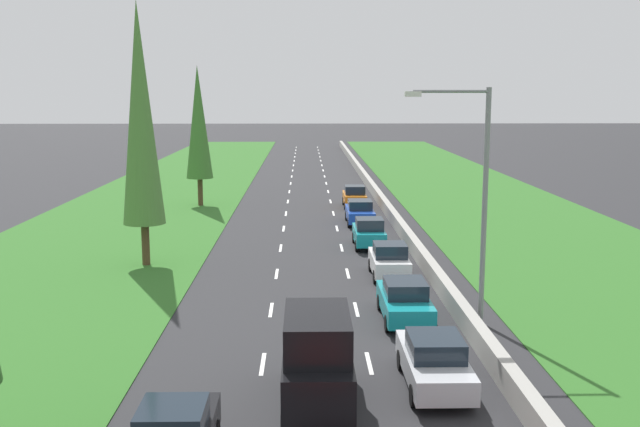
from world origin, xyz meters
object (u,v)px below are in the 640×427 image
Objects in this scene: teal_hatchback_right_lane at (369,233)px; black_van_centre_lane at (317,360)px; poplar_tree_third at (198,123)px; street_light_mast at (476,189)px; silver_sedan_right_lane at (434,361)px; teal_sedan_right_lane at (405,300)px; orange_hatchback_right_lane at (354,197)px; poplar_tree_second at (140,114)px; blue_sedan_right_lane at (360,212)px; white_hatchback_right_lane at (389,260)px.

black_van_centre_lane is at bearing -98.87° from teal_hatchback_right_lane.
poplar_tree_third is 33.30m from street_light_mast.
teal_sedan_right_lane is at bearing 90.08° from silver_sedan_right_lane.
street_light_mast reaches higher than orange_hatchback_right_lane.
poplar_tree_second is 17.82m from street_light_mast.
black_van_centre_lane is 10.33m from street_light_mast.
street_light_mast reaches higher than black_van_centre_lane.
teal_sedan_right_lane is at bearing -89.59° from blue_sedan_right_lane.
white_hatchback_right_lane is 0.87× the size of blue_sedan_right_lane.
black_van_centre_lane is (-3.55, -1.35, 0.59)m from silver_sedan_right_lane.
teal_sedan_right_lane is 0.50× the size of street_light_mast.
orange_hatchback_right_lane is 0.36× the size of poplar_tree_third.
silver_sedan_right_lane is 34.90m from orange_hatchback_right_lane.
street_light_mast is at bearing 67.31° from silver_sedan_right_lane.
teal_sedan_right_lane is at bearing -67.65° from poplar_tree_third.
teal_sedan_right_lane is at bearing -89.22° from teal_hatchback_right_lane.
teal_sedan_right_lane is 0.92× the size of black_van_centre_lane.
white_hatchback_right_lane and teal_hatchback_right_lane have the same top height.
teal_sedan_right_lane is 0.34× the size of poplar_tree_second.
street_light_mast is at bearing -63.87° from poplar_tree_third.
silver_sedan_right_lane is 20.16m from teal_hatchback_right_lane.
black_van_centre_lane is 1.09× the size of blue_sedan_right_lane.
silver_sedan_right_lane is 1.15× the size of white_hatchback_right_lane.
street_light_mast reaches higher than teal_sedan_right_lane.
black_van_centre_lane is at bearing -129.40° from street_light_mast.
teal_sedan_right_lane and blue_sedan_right_lane have the same top height.
poplar_tree_third is at bearing 112.35° from teal_sedan_right_lane.
teal_hatchback_right_lane is 0.43× the size of street_light_mast.
orange_hatchback_right_lane reaches higher than teal_sedan_right_lane.
poplar_tree_second is at bearing 145.97° from street_light_mast.
silver_sedan_right_lane is 0.34× the size of poplar_tree_second.
teal_sedan_right_lane is at bearing 170.69° from street_light_mast.
poplar_tree_second is (-12.08, 9.46, 6.91)m from teal_sedan_right_lane.
poplar_tree_third reaches higher than blue_sedan_right_lane.
teal_sedan_right_lane is (-0.01, 6.48, 0.00)m from silver_sedan_right_lane.
poplar_tree_second is at bearing 141.94° from teal_sedan_right_lane.
blue_sedan_right_lane is 0.34× the size of poplar_tree_second.
white_hatchback_right_lane is 6.99m from teal_hatchback_right_lane.
teal_sedan_right_lane is 0.41× the size of poplar_tree_third.
silver_sedan_right_lane is at bearing -89.92° from teal_sedan_right_lane.
teal_sedan_right_lane is 8.61m from black_van_centre_lane.
street_light_mast is (14.65, -29.87, -1.28)m from poplar_tree_third.
orange_hatchback_right_lane reaches higher than blue_sedan_right_lane.
blue_sedan_right_lane is at bearing 90.41° from teal_sedan_right_lane.
white_hatchback_right_lane is at bearing -87.05° from teal_hatchback_right_lane.
poplar_tree_third is at bearing 127.08° from teal_hatchback_right_lane.
black_van_centre_lane is at bearing -114.35° from teal_sedan_right_lane.
teal_sedan_right_lane is 16.82m from poplar_tree_second.
white_hatchback_right_lane reaches higher than blue_sedan_right_lane.
street_light_mast is at bearing -9.31° from teal_sedan_right_lane.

